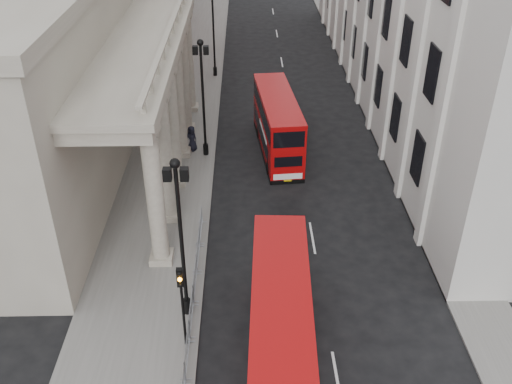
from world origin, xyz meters
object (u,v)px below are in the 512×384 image
lamp_post_north (213,25)px  bus_far (277,123)px  lamp_post_south (181,230)px  pedestrian_b (154,160)px  bus_near (280,322)px  traffic_light (181,294)px  pedestrian_c (192,138)px  pedestrian_a (161,161)px  lamp_post_mid (203,91)px

lamp_post_north → bus_far: bearing=-71.5°
lamp_post_south → pedestrian_b: size_ratio=4.41×
bus_near → bus_far: (0.90, 19.52, -0.04)m
lamp_post_north → pedestrian_b: 19.15m
lamp_post_north → traffic_light: lamp_post_north is taller
pedestrian_c → bus_near: bearing=-42.0°
pedestrian_a → pedestrian_b: bearing=150.8°
traffic_light → bus_far: 19.38m
bus_far → pedestrian_c: bus_far is taller
bus_near → pedestrian_a: 17.71m
lamp_post_north → traffic_light: bearing=-89.8°
lamp_post_south → pedestrian_b: (-3.33, 13.53, -3.85)m
lamp_post_mid → lamp_post_north: size_ratio=1.00×
lamp_post_south → bus_far: size_ratio=0.85×
pedestrian_a → pedestrian_c: bearing=50.0°
lamp_post_north → pedestrian_a: size_ratio=4.54×
traffic_light → bus_near: 4.30m
bus_far → pedestrian_a: bus_far is taller
traffic_light → lamp_post_mid: bearing=90.3°
lamp_post_north → bus_far: 16.38m
lamp_post_north → pedestrian_b: bearing=-100.2°
lamp_post_mid → bus_near: 19.49m
lamp_post_north → bus_near: bearing=-83.1°
traffic_light → pedestrian_a: bearing=100.7°
pedestrian_a → pedestrian_b: size_ratio=0.97×
lamp_post_south → pedestrian_a: size_ratio=4.54×
lamp_post_south → bus_near: bearing=-33.9°
lamp_post_north → traffic_light: size_ratio=1.93×
pedestrian_b → bus_near: bearing=91.4°
lamp_post_mid → pedestrian_c: 4.05m
lamp_post_north → pedestrian_c: (-1.02, -15.30, -3.86)m
bus_far → pedestrian_b: (-8.45, -3.15, -1.11)m
bus_far → pedestrian_a: bearing=-162.9°
bus_far → pedestrian_a: size_ratio=5.35×
bus_near → pedestrian_b: bearing=117.2°
lamp_post_north → pedestrian_c: size_ratio=4.47×
pedestrian_b → lamp_post_south: bearing=80.5°
lamp_post_south → bus_near: 5.76m
lamp_post_south → lamp_post_north: 32.00m
traffic_light → bus_near: bearing=-11.2°
traffic_light → pedestrian_c: 18.86m
traffic_light → bus_far: traffic_light is taller
bus_near → pedestrian_b: bus_near is taller
lamp_post_mid → pedestrian_b: size_ratio=4.41×
lamp_post_mid → pedestrian_b: lamp_post_mid is taller
lamp_post_mid → bus_far: lamp_post_mid is taller
pedestrian_c → lamp_post_south: bearing=-53.6°
lamp_post_mid → pedestrian_c: bearing=145.7°
traffic_light → pedestrian_b: (-3.43, 15.55, -2.04)m
lamp_post_mid → bus_near: bearing=-77.4°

